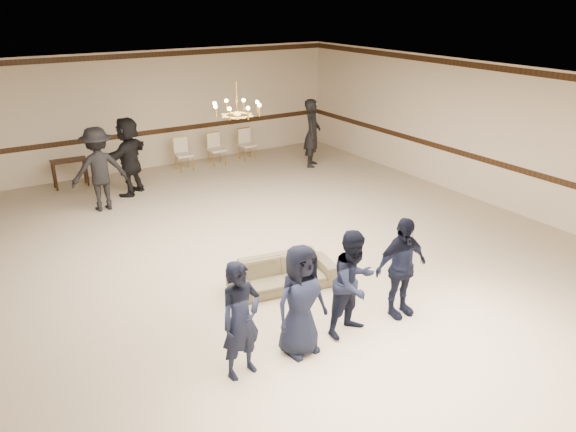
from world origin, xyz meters
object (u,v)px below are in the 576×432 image
Objects in this scene: boy_d at (401,267)px; console_table at (70,173)px; adult_right at (312,133)px; banquet_chair_left at (184,154)px; banquet_chair_right at (247,145)px; boy_a at (241,320)px; adult_left at (99,169)px; banquet_chair_mid at (217,149)px; settee at (283,273)px; boy_b at (301,301)px; boy_c at (354,283)px; adult_mid at (129,156)px; chandelier at (237,97)px.

boy_d is 9.45m from console_table.
boy_d is 0.84× the size of adult_right.
banquet_chair_right is at bearing 4.82° from banquet_chair_left.
boy_a is at bearing -176.77° from adult_right.
boy_a is 0.84× the size of adult_right.
adult_left is at bearing 80.25° from boy_a.
settee is at bearing -109.35° from banquet_chair_mid.
boy_b and boy_c have the same top height.
boy_d is 0.84× the size of adult_mid.
boy_c reaches higher than banquet_chair_right.
banquet_chair_right is (3.92, 8.79, -0.34)m from boy_b.
banquet_chair_mid is at bearing 67.71° from boy_c.
adult_left is at bearing 94.54° from boy_c.
boy_a and boy_d have the same top height.
boy_c is 0.89× the size of settee.
banquet_chair_right is at bearing -2.30° from banquet_chair_mid.
chandelier is at bearing 117.61° from adult_left.
settee is 7.82m from banquet_chair_right.
boy_b is 7.00m from adult_left.
chandelier is 4.28m from adult_left.
chandelier is 4.59m from adult_mid.
banquet_chair_right is at bearing -159.07° from adult_left.
adult_right is (4.45, 5.60, 0.69)m from settee.
boy_b is at bearing -104.35° from settee.
chandelier is 5.83m from banquet_chair_left.
chandelier reaches higher than banquet_chair_right.
chandelier is 0.59× the size of boy_a.
adult_mid is 4.04m from banquet_chair_right.
adult_right reaches higher than boy_c.
boy_a is 6.96m from adult_left.
chandelier is 4.22m from boy_d.
adult_left is (-1.79, 3.38, -1.92)m from chandelier.
adult_left and adult_right have the same top height.
boy_d is 8.87m from banquet_chair_mid.
chandelier is at bearing -123.54° from banquet_chair_right.
console_table is at bearing 113.50° from settee.
adult_right is at bearing -20.41° from banquet_chair_left.
boy_b is 9.01m from banquet_chair_left.
chandelier is 5.92m from adult_right.
boy_b is at bearing -105.14° from chandelier.
adult_mid is at bearing -142.37° from adult_left.
boy_a reaches higher than banquet_chair_right.
boy_c is at bearing 103.63° from adult_left.
console_table is (-0.26, 2.04, -0.59)m from adult_left.
console_table is at bearing 110.69° from chandelier.
console_table is (-2.04, 5.41, -2.51)m from chandelier.
boy_b is at bearing 170.67° from boy_c.
chandelier is 4.14m from boy_c.
boy_d is 8.80m from banquet_chair_left.
boy_c is (0.90, 0.00, 0.00)m from boy_b.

